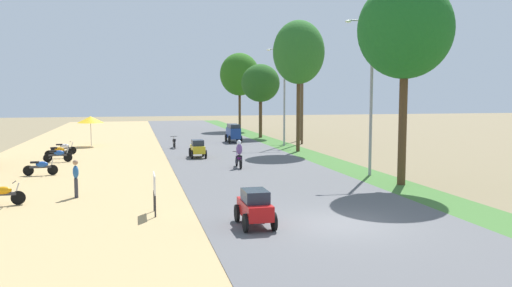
{
  "coord_description": "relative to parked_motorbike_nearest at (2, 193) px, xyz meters",
  "views": [
    {
      "loc": [
        -6.61,
        -16.13,
        4.46
      ],
      "look_at": [
        0.54,
        14.4,
        1.47
      ],
      "focal_mm": 36.45,
      "sensor_mm": 36.0,
      "label": 1
    }
  ],
  "objects": [
    {
      "name": "motorbike_ahead_second",
      "position": [
        8.27,
        20.4,
        0.02
      ],
      "size": [
        0.54,
        1.8,
        0.94
      ],
      "color": "black",
      "rests_on": "road_strip"
    },
    {
      "name": "utility_pole_near",
      "position": [
        19.72,
        22.1,
        4.2
      ],
      "size": [
        1.8,
        0.2,
        9.12
      ],
      "color": "brown",
      "rests_on": "ground"
    },
    {
      "name": "street_signboard",
      "position": [
        5.83,
        -2.87,
        0.55
      ],
      "size": [
        0.06,
        1.3,
        1.5
      ],
      "color": "#262628",
      "rests_on": "dirt_shoulder"
    },
    {
      "name": "parked_motorbike_second",
      "position": [
        0.17,
        7.83,
        0.0
      ],
      "size": [
        1.8,
        0.54,
        0.94
      ],
      "color": "black",
      "rests_on": "dirt_shoulder"
    },
    {
      "name": "parked_motorbike_third",
      "position": [
        0.3,
        13.46,
        0.0
      ],
      "size": [
        1.8,
        0.54,
        0.94
      ],
      "color": "black",
      "rests_on": "dirt_shoulder"
    },
    {
      "name": "ground_plane",
      "position": [
        11.79,
        -5.86,
        -0.55
      ],
      "size": [
        180.0,
        180.0,
        0.0
      ],
      "primitive_type": "plane",
      "color": "#7A6B4C"
    },
    {
      "name": "median_tree_nearest",
      "position": [
        17.78,
        0.77,
        6.91
      ],
      "size": [
        4.5,
        4.5,
        9.79
      ],
      "color": "#4C351E",
      "rests_on": "median_strip"
    },
    {
      "name": "car_van_blue",
      "position": [
        13.89,
        24.19,
        0.47
      ],
      "size": [
        1.19,
        2.41,
        1.67
      ],
      "color": "navy",
      "rests_on": "road_strip"
    },
    {
      "name": "streetlamp_mid",
      "position": [
        17.59,
        20.44,
        4.25
      ],
      "size": [
        3.16,
        0.2,
        8.28
      ],
      "color": "gray",
      "rests_on": "median_strip"
    },
    {
      "name": "vendor_umbrella",
      "position": [
        1.55,
        23.87,
        1.75
      ],
      "size": [
        2.2,
        2.2,
        2.52
      ],
      "color": "#99999E",
      "rests_on": "dirt_shoulder"
    },
    {
      "name": "median_tree_fourth",
      "position": [
        17.57,
        39.55,
        6.25
      ],
      "size": [
        4.73,
        4.73,
        9.3
      ],
      "color": "#4C351E",
      "rests_on": "median_strip"
    },
    {
      "name": "median_tree_third",
      "position": [
        17.61,
        29.1,
        4.98
      ],
      "size": [
        3.87,
        3.87,
        7.4
      ],
      "color": "#4C351E",
      "rests_on": "median_strip"
    },
    {
      "name": "utility_pole_far",
      "position": [
        20.9,
        25.95,
        4.19
      ],
      "size": [
        1.8,
        0.2,
        9.11
      ],
      "color": "brown",
      "rests_on": "ground"
    },
    {
      "name": "parked_motorbike_nearest",
      "position": [
        0.0,
        0.0,
        0.0
      ],
      "size": [
        1.8,
        0.54,
        0.94
      ],
      "color": "black",
      "rests_on": "dirt_shoulder"
    },
    {
      "name": "road_strip",
      "position": [
        11.79,
        -5.86,
        -0.51
      ],
      "size": [
        9.0,
        140.0,
        0.08
      ],
      "primitive_type": "cube",
      "color": "#565659",
      "rests_on": "ground"
    },
    {
      "name": "parked_motorbike_fifth",
      "position": [
        0.09,
        18.01,
        0.0
      ],
      "size": [
        1.8,
        0.54,
        0.94
      ],
      "color": "black",
      "rests_on": "dirt_shoulder"
    },
    {
      "name": "motorbike_foreground_rider",
      "position": [
        11.17,
        8.11,
        0.3
      ],
      "size": [
        0.54,
        1.8,
        1.66
      ],
      "color": "black",
      "rests_on": "road_strip"
    },
    {
      "name": "pedestrian_on_shoulder",
      "position": [
        2.69,
        1.02,
        0.41
      ],
      "size": [
        0.31,
        0.4,
        1.62
      ],
      "color": "#33333D",
      "rests_on": "dirt_shoulder"
    },
    {
      "name": "median_tree_second",
      "position": [
        17.39,
        15.97,
        7.03
      ],
      "size": [
        3.91,
        3.91,
        9.96
      ],
      "color": "#4C351E",
      "rests_on": "median_strip"
    },
    {
      "name": "dirt_shoulder",
      "position": [
        1.29,
        -5.86,
        -0.52
      ],
      "size": [
        12.0,
        140.0,
        0.06
      ],
      "primitive_type": "cube",
      "color": "tan",
      "rests_on": "ground"
    },
    {
      "name": "car_hatchback_red",
      "position": [
        8.99,
        -5.51,
        0.19
      ],
      "size": [
        1.04,
        2.0,
        1.23
      ],
      "color": "red",
      "rests_on": "road_strip"
    },
    {
      "name": "streetlamp_near",
      "position": [
        17.59,
        3.84,
        4.31
      ],
      "size": [
        3.16,
        0.2,
        8.41
      ],
      "color": "gray",
      "rests_on": "median_strip"
    },
    {
      "name": "car_hatchback_yellow",
      "position": [
        9.38,
        13.69,
        0.19
      ],
      "size": [
        1.04,
        2.0,
        1.23
      ],
      "color": "gold",
      "rests_on": "road_strip"
    },
    {
      "name": "median_strip",
      "position": [
        17.49,
        -5.86,
        -0.52
      ],
      "size": [
        2.4,
        140.0,
        0.06
      ],
      "primitive_type": "cube",
      "color": "#3D6B2D",
      "rests_on": "ground"
    },
    {
      "name": "parked_motorbike_fourth",
      "position": [
        0.05,
        15.62,
        0.0
      ],
      "size": [
        1.8,
        0.54,
        0.94
      ],
      "color": "black",
      "rests_on": "dirt_shoulder"
    }
  ]
}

